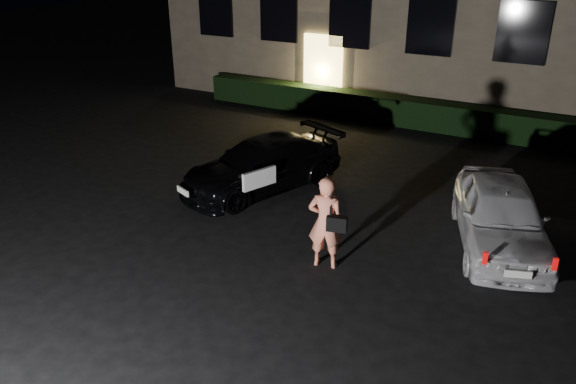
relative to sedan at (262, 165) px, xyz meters
The scene contains 5 objects.
ground 4.51m from the sedan, 66.53° to the right, with size 80.00×80.00×0.00m, color black.
hedge 6.65m from the sedan, 74.45° to the left, with size 15.00×0.70×0.85m, color black.
sedan is the anchor object (origin of this frame).
hatch 5.33m from the sedan, ahead, with size 2.61×4.01×1.27m.
man 3.67m from the sedan, 41.18° to the right, with size 0.78×0.55×1.72m.
Camera 1 is at (4.56, -6.24, 5.35)m, focal length 35.00 mm.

